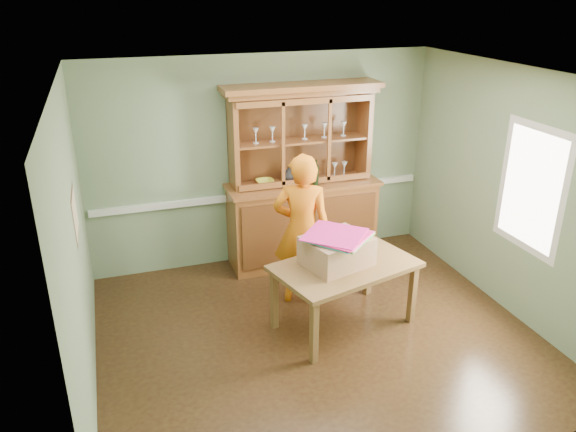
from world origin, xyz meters
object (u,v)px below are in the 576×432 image
object	(u,v)px
dining_table	(345,271)
person	(302,230)
china_hutch	(302,202)
cardboard_box	(337,251)

from	to	relation	value
dining_table	person	size ratio (longest dim) A/B	0.92
china_hutch	person	size ratio (longest dim) A/B	1.31
china_hutch	dining_table	world-z (taller)	china_hutch
cardboard_box	dining_table	bearing A→B (deg)	-21.39
dining_table	person	world-z (taller)	person
cardboard_box	person	distance (m)	0.63
dining_table	cardboard_box	size ratio (longest dim) A/B	2.53
cardboard_box	person	world-z (taller)	person
china_hutch	cardboard_box	xyz separation A→B (m)	(-0.18, -1.61, 0.07)
china_hutch	cardboard_box	world-z (taller)	china_hutch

